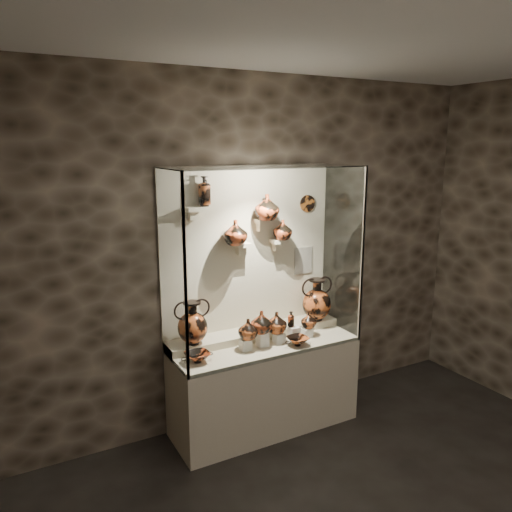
{
  "coord_description": "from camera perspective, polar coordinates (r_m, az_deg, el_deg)",
  "views": [
    {
      "loc": [
        -2.08,
        -1.49,
        2.58
      ],
      "look_at": [
        -0.07,
        2.21,
        1.64
      ],
      "focal_mm": 35.0,
      "sensor_mm": 36.0,
      "label": 1
    }
  ],
  "objects": [
    {
      "name": "kylix_left",
      "position": [
        4.2,
        -6.7,
        -11.31
      ],
      "size": [
        0.27,
        0.24,
        0.1
      ],
      "primitive_type": null,
      "rotation": [
        0.0,
        0.0,
        -0.08
      ],
      "color": "#B94520",
      "rests_on": "front_tier"
    },
    {
      "name": "amphora_right",
      "position": [
        4.9,
        6.93,
        -4.94
      ],
      "size": [
        0.41,
        0.41,
        0.42
      ],
      "primitive_type": null,
      "rotation": [
        0.0,
        0.0,
        -0.28
      ],
      "color": "#B34F22",
      "rests_on": "rear_tier"
    },
    {
      "name": "ovoid_vase_a",
      "position": [
        4.35,
        -2.38,
        2.7
      ],
      "size": [
        0.28,
        0.28,
        0.22
      ],
      "primitive_type": "imported",
      "rotation": [
        0.0,
        0.0,
        0.39
      ],
      "color": "#B94520",
      "rests_on": "bracket_ca"
    },
    {
      "name": "pedestal_a",
      "position": [
        4.41,
        -1.23,
        -10.04
      ],
      "size": [
        0.09,
        0.09,
        0.1
      ],
      "primitive_type": "cube",
      "color": "silver",
      "rests_on": "front_tier"
    },
    {
      "name": "jug_a",
      "position": [
        4.35,
        -0.92,
        -8.35
      ],
      "size": [
        0.2,
        0.2,
        0.18
      ],
      "primitive_type": "imported",
      "rotation": [
        0.0,
        0.0,
        0.13
      ],
      "color": "#B34F22",
      "rests_on": "pedestal_a"
    },
    {
      "name": "info_placard",
      "position": [
        4.91,
        5.4,
        -0.49
      ],
      "size": [
        0.2,
        0.01,
        0.27
      ],
      "primitive_type": "cube",
      "color": "beige",
      "rests_on": "back_panel"
    },
    {
      "name": "glass_top",
      "position": [
        4.22,
        1.05,
        10.15
      ],
      "size": [
        1.7,
        0.6,
        0.01
      ],
      "primitive_type": "cube",
      "color": "white",
      "rests_on": "back_panel"
    },
    {
      "name": "kylix_right",
      "position": [
        4.51,
        4.76,
        -9.57
      ],
      "size": [
        0.26,
        0.22,
        0.1
      ],
      "primitive_type": null,
      "rotation": [
        0.0,
        0.0,
        0.08
      ],
      "color": "#B34F22",
      "rests_on": "front_tier"
    },
    {
      "name": "bracket_cc",
      "position": [
        4.65,
        2.57,
        1.72
      ],
      "size": [
        0.14,
        0.12,
        0.04
      ],
      "primitive_type": "cube",
      "color": "beige",
      "rests_on": "back_panel"
    },
    {
      "name": "glass_front",
      "position": [
        4.08,
        3.06,
        -1.27
      ],
      "size": [
        1.7,
        0.01,
        1.6
      ],
      "primitive_type": "cube",
      "color": "white",
      "rests_on": "plinth"
    },
    {
      "name": "bracket_ul",
      "position": [
        4.23,
        -7.11,
        5.35
      ],
      "size": [
        0.14,
        0.12,
        0.04
      ],
      "primitive_type": "cube",
      "color": "beige",
      "rests_on": "back_panel"
    },
    {
      "name": "pedestal_c",
      "position": [
        4.56,
        2.62,
        -9.3
      ],
      "size": [
        0.09,
        0.09,
        0.09
      ],
      "primitive_type": "cube",
      "color": "silver",
      "rests_on": "front_tier"
    },
    {
      "name": "back_panel",
      "position": [
        4.6,
        -0.92,
        0.34
      ],
      "size": [
        1.7,
        0.03,
        1.6
      ],
      "primitive_type": "cube",
      "color": "beige",
      "rests_on": "plinth"
    },
    {
      "name": "pedestal_b",
      "position": [
        4.48,
        0.73,
        -9.46
      ],
      "size": [
        0.09,
        0.09,
        0.13
      ],
      "primitive_type": "cube",
      "color": "silver",
      "rests_on": "front_tier"
    },
    {
      "name": "ovoid_vase_c",
      "position": [
        4.61,
        3.05,
        3.01
      ],
      "size": [
        0.21,
        0.21,
        0.19
      ],
      "primitive_type": "imported",
      "rotation": [
        0.0,
        0.0,
        -0.23
      ],
      "color": "#B94520",
      "rests_on": "bracket_cc"
    },
    {
      "name": "jug_b",
      "position": [
        4.4,
        0.61,
        -7.55
      ],
      "size": [
        0.23,
        0.23,
        0.2
      ],
      "primitive_type": "imported",
      "rotation": [
        0.0,
        0.0,
        -0.26
      ],
      "color": "#B94520",
      "rests_on": "pedestal_b"
    },
    {
      "name": "plinth",
      "position": [
        4.75,
        0.95,
        -14.7
      ],
      "size": [
        1.7,
        0.6,
        0.8
      ],
      "primitive_type": "cube",
      "color": "beige",
      "rests_on": "floor"
    },
    {
      "name": "rear_tier",
      "position": [
        4.7,
        -0.09,
        -8.96
      ],
      "size": [
        1.7,
        0.25,
        0.1
      ],
      "primitive_type": "cube",
      "color": "#C3B597",
      "rests_on": "plinth"
    },
    {
      "name": "frame_post_left",
      "position": [
        3.73,
        -8.09,
        -2.71
      ],
      "size": [
        0.02,
        0.02,
        1.6
      ],
      "primitive_type": "cube",
      "color": "gray",
      "rests_on": "plinth"
    },
    {
      "name": "pedestal_e",
      "position": [
        4.72,
        5.78,
        -8.68
      ],
      "size": [
        0.09,
        0.09,
        0.08
      ],
      "primitive_type": "cube",
      "color": "silver",
      "rests_on": "front_tier"
    },
    {
      "name": "front_tier",
      "position": [
        4.57,
        0.97,
        -10.07
      ],
      "size": [
        1.68,
        0.58,
        0.03
      ],
      "primitive_type": "cube",
      "color": "#C3B597",
      "rests_on": "plinth"
    },
    {
      "name": "pedestal_d",
      "position": [
        4.64,
        4.33,
        -8.76
      ],
      "size": [
        0.09,
        0.09,
        0.12
      ],
      "primitive_type": "cube",
      "color": "silver",
      "rests_on": "front_tier"
    },
    {
      "name": "ovoid_vase_b",
      "position": [
        4.47,
        1.25,
        5.61
      ],
      "size": [
        0.26,
        0.26,
        0.23
      ],
      "primitive_type": "imported",
      "rotation": [
        0.0,
        0.0,
        -0.21
      ],
      "color": "#B94520",
      "rests_on": "bracket_cb"
    },
    {
      "name": "glass_left",
      "position": [
        3.99,
        -9.63,
        -1.74
      ],
      "size": [
        0.01,
        0.6,
        1.6
      ],
      "primitive_type": "cube",
      "color": "white",
      "rests_on": "plinth"
    },
    {
      "name": "bracket_cb",
      "position": [
        4.53,
        0.63,
        4.01
      ],
      "size": [
        0.1,
        0.12,
        0.04
      ],
      "primitive_type": "cube",
      "color": "beige",
      "rests_on": "back_panel"
    },
    {
      "name": "jug_c",
      "position": [
        4.52,
        2.35,
        -7.6
      ],
      "size": [
        0.22,
        0.22,
        0.2
      ],
      "primitive_type": "imported",
      "rotation": [
        0.0,
        0.0,
        0.16
      ],
      "color": "#B34F22",
      "rests_on": "pedestal_c"
    },
    {
      "name": "wall_plate",
      "position": [
        4.82,
        5.88,
        5.99
      ],
      "size": [
        0.16,
        0.02,
        0.16
      ],
      "primitive_type": "cylinder",
      "rotation": [
        1.57,
        0.0,
        0.0
      ],
      "color": "#AE5D22",
      "rests_on": "back_panel"
    },
    {
      "name": "jug_e",
      "position": [
        4.69,
        6.02,
        -7.29
      ],
      "size": [
        0.18,
        0.18,
        0.15
      ],
      "primitive_type": "imported",
      "rotation": [
        0.0,
        0.0,
        0.33
      ],
      "color": "#B34F22",
      "rests_on": "pedestal_e"
    },
    {
      "name": "lekythos_tall",
      "position": [
        4.24,
        -5.93,
        7.6
      ],
      "size": [
        0.12,
        0.12,
        0.29
      ],
      "primitive_type": null,
      "rotation": [
        0.0,
        0.0,
        0.05
      ],
      "color": "#B34F22",
      "rests_on": "bracket_ul"
    },
    {
      "name": "bracket_ca",
      "position": [
        4.47,
        -1.62,
        1.28
      ],
      "size": [
        0.14,
        0.12,
        0.04
      ],
      "primitive_type": "cube",
      "color": "beige",
      "rests_on": "back_panel"
    },
    {
      "name": "lekythos_small",
      "position": [
        4.59,
        4.0,
        -7.11
      ],
      "size": [
        0.09,
        0.09,
        0.16
      ],
      "primitive_type": null,
      "rotation": [
        0.0,
        0.0,
        0.29
      ],
      "color": "#B94520",
      "rests_on": "pedestal_d"
    },
    {
      "name": "frame_post_right",
      "position": [
        4.57,
        12.04,
        -0.02
      ],
      "size": [
        0.02,
        0.02,
        1.6
      ],
      "primitive_type": "cube",
      "color": "gray",
      "rests_on": "plinth"
    },
    {
      "name": "glass_right",
      "position": [
        4.79,
        9.86,
        0.66
      ],
      "size": [
        0.01,
        0.6,
        1.6
      ],
      "primitive_type": "cube",
      "color": "white",
      "rests_on": "plinth"
    },
    {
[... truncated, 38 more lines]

